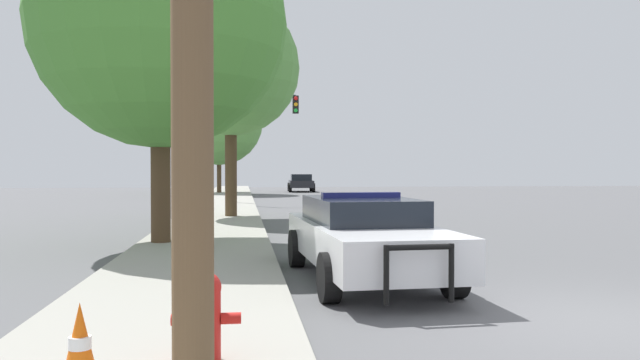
% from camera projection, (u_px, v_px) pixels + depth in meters
% --- Properties ---
extents(ground_plane, '(110.00, 110.00, 0.00)m').
position_uv_depth(ground_plane, '(606.00, 322.00, 7.31)').
color(ground_plane, '#565659').
extents(sidewalk_left, '(3.00, 110.00, 0.13)m').
position_uv_depth(sidewalk_left, '(162.00, 331.00, 6.67)').
color(sidewalk_left, '#99968C').
rests_on(sidewalk_left, ground_plane).
extents(police_car, '(2.21, 5.27, 1.41)m').
position_uv_depth(police_car, '(364.00, 235.00, 10.10)').
color(police_car, white).
rests_on(police_car, ground_plane).
extents(fire_hydrant, '(0.60, 0.26, 0.77)m').
position_uv_depth(fire_hydrant, '(206.00, 314.00, 5.40)').
color(fire_hydrant, red).
rests_on(fire_hydrant, sidewalk_left).
extents(traffic_light, '(3.47, 0.35, 5.53)m').
position_uv_depth(traffic_light, '(257.00, 125.00, 31.24)').
color(traffic_light, '#424247').
rests_on(traffic_light, sidewalk_left).
extents(car_background_distant, '(2.18, 4.30, 1.39)m').
position_uv_depth(car_background_distant, '(301.00, 182.00, 49.36)').
color(car_background_distant, black).
rests_on(car_background_distant, ground_plane).
extents(tree_sidewalk_near, '(5.78, 5.78, 7.91)m').
position_uv_depth(tree_sidewalk_near, '(160.00, 22.00, 14.15)').
color(tree_sidewalk_near, '#4C3823').
rests_on(tree_sidewalk_near, sidewalk_left).
extents(tree_sidewalk_mid, '(4.90, 4.90, 7.73)m').
position_uv_depth(tree_sidewalk_mid, '(231.00, 67.00, 22.04)').
color(tree_sidewalk_mid, '#4C3823').
rests_on(tree_sidewalk_mid, sidewalk_left).
extents(tree_sidewalk_far, '(6.20, 6.20, 8.15)m').
position_uv_depth(tree_sidewalk_far, '(219.00, 121.00, 44.16)').
color(tree_sidewalk_far, '#4C3823').
rests_on(tree_sidewalk_far, sidewalk_left).
extents(traffic_cone, '(0.30, 0.30, 0.67)m').
position_uv_depth(traffic_cone, '(80.00, 347.00, 4.66)').
color(traffic_cone, orange).
rests_on(traffic_cone, sidewalk_left).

